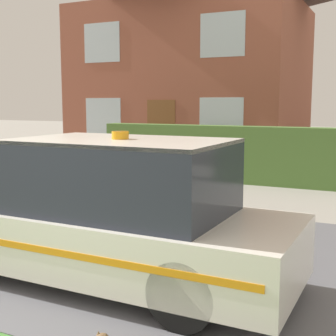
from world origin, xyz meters
name	(u,v)px	position (x,y,z in m)	size (l,w,h in m)	color
road_strip	(147,251)	(0.00, 3.70, 0.01)	(28.00, 5.14, 0.01)	#5B5B60
garden_hedge	(259,155)	(-0.05, 9.62, 0.71)	(8.57, 0.52, 1.43)	#4C7233
police_car	(105,215)	(0.07, 2.58, 0.76)	(4.56, 1.67, 1.69)	black
house_left	(193,59)	(-3.96, 14.72, 3.62)	(8.14, 6.03, 7.11)	#93513D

